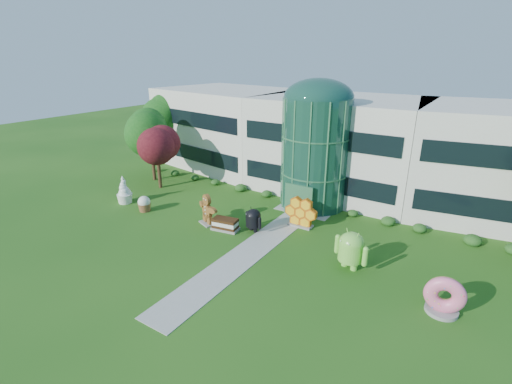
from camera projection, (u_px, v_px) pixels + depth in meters
The scene contains 14 objects.
ground at pixel (239, 260), 25.55m from camera, with size 140.00×140.00×0.00m, color #215114.
building at pixel (339, 144), 38.08m from camera, with size 46.00×15.00×9.30m, color beige, non-canonical shape.
atrium at pixel (315, 154), 33.27m from camera, with size 6.00×6.00×9.80m, color #194738.
walkway at pixel (255, 247), 27.12m from camera, with size 2.40×20.00×0.04m, color #9E9E93.
tree_red at pixel (158, 160), 38.26m from camera, with size 4.00×4.00×6.00m, color #3F0C14, non-canonical shape.
trees_backdrop at pixel (319, 159), 34.30m from camera, with size 52.00×8.00×8.40m, color #134F14, non-canonical shape.
android_green at pixel (351, 247), 24.12m from camera, with size 2.65×1.76×3.00m, color #78D544, non-canonical shape.
android_black at pixel (253, 218), 29.31m from camera, with size 1.93×1.30×2.20m, color black, non-canonical shape.
donut at pixel (445, 295), 20.01m from camera, with size 2.17×1.04×2.26m, color #D55189, non-canonical shape.
gingerbread at pixel (207, 209), 30.51m from camera, with size 2.88×1.11×2.66m, color brown, non-canonical shape.
ice_cream_sandwich at pixel (225, 224), 29.72m from camera, with size 2.19×1.10×0.98m, color black, non-canonical shape.
honeycomb at pixel (301, 213), 30.13m from camera, with size 2.89×1.03×2.27m, color yellow, non-canonical shape.
froyo at pixel (124, 190), 34.85m from camera, with size 1.54×1.54×2.64m, color white, non-canonical shape.
cupcake at pixel (144, 204), 33.21m from camera, with size 1.19×1.19×1.43m, color white, non-canonical shape.
Camera 1 is at (13.05, -18.09, 13.37)m, focal length 26.00 mm.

